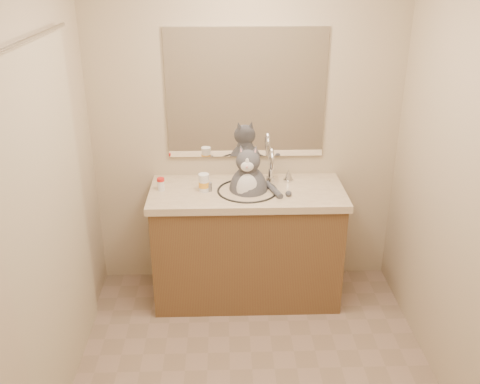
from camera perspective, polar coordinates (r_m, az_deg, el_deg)
The scene contains 8 objects.
room at distance 2.65m, azimuth 1.73°, elevation -1.14°, with size 2.22×2.52×2.42m.
vanity at distance 3.85m, azimuth 0.75°, elevation -5.31°, with size 1.34×0.59×1.12m.
mirror at distance 3.74m, azimuth 0.64°, elevation 10.39°, with size 1.10×0.02×0.90m, color white.
shower_curtain at distance 2.95m, azimuth -19.31°, elevation -3.51°, with size 0.02×1.30×1.93m.
cat at distance 3.67m, azimuth 0.92°, elevation 0.45°, with size 0.38×0.35×0.53m.
pill_bottle_redcap at distance 3.68m, azimuth -8.44°, elevation 0.83°, with size 0.06×0.06×0.09m.
pill_bottle_orange at distance 3.63m, azimuth -3.87°, elevation 0.97°, with size 0.09×0.09×0.12m.
grey_canister at distance 3.64m, azimuth -3.30°, elevation 0.55°, with size 0.05×0.05×0.06m.
Camera 1 is at (-0.16, -2.40, 2.32)m, focal length 40.00 mm.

